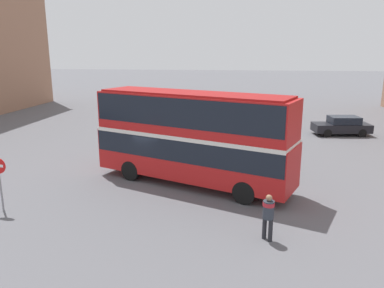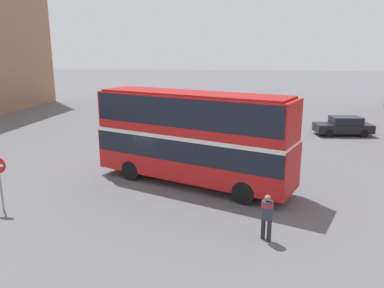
# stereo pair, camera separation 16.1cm
# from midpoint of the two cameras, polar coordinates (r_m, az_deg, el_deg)

# --- Properties ---
(ground_plane) EXTENTS (240.00, 240.00, 0.00)m
(ground_plane) POSITION_cam_midpoint_polar(r_m,az_deg,el_deg) (20.45, -4.73, -5.31)
(ground_plane) COLOR #5B5B60
(double_decker_bus) EXTENTS (10.62, 6.23, 4.77)m
(double_decker_bus) POSITION_cam_midpoint_polar(r_m,az_deg,el_deg) (18.88, 0.25, 1.74)
(double_decker_bus) COLOR red
(double_decker_bus) RESTS_ON ground_plane
(pedestrian_foreground) EXTENTS (0.61, 0.61, 1.76)m
(pedestrian_foreground) POSITION_cam_midpoint_polar(r_m,az_deg,el_deg) (13.97, 11.68, -10.22)
(pedestrian_foreground) COLOR #232328
(pedestrian_foreground) RESTS_ON ground_plane
(parked_car_kerb_near) EXTENTS (4.71, 2.44, 1.55)m
(parked_car_kerb_near) POSITION_cam_midpoint_polar(r_m,az_deg,el_deg) (33.16, 22.24, 2.58)
(parked_car_kerb_near) COLOR black
(parked_car_kerb_near) RESTS_ON ground_plane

